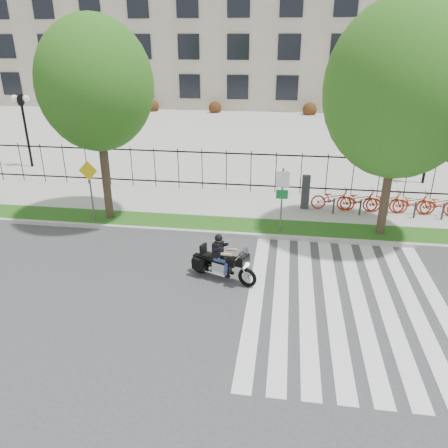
# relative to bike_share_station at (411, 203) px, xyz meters

# --- Properties ---
(ground) EXTENTS (120.00, 120.00, 0.00)m
(ground) POSITION_rel_bike_share_station_xyz_m (-8.21, -7.20, -0.65)
(ground) COLOR #39393B
(ground) RESTS_ON ground
(curb) EXTENTS (60.00, 0.20, 0.15)m
(curb) POSITION_rel_bike_share_station_xyz_m (-8.21, -3.10, -0.57)
(curb) COLOR #B0ADA6
(curb) RESTS_ON ground
(grass_verge) EXTENTS (60.00, 1.50, 0.15)m
(grass_verge) POSITION_rel_bike_share_station_xyz_m (-8.21, -2.25, -0.57)
(grass_verge) COLOR #1C5314
(grass_verge) RESTS_ON ground
(sidewalk) EXTENTS (60.00, 3.50, 0.15)m
(sidewalk) POSITION_rel_bike_share_station_xyz_m (-8.21, 0.25, -0.57)
(sidewalk) COLOR #A7A49C
(sidewalk) RESTS_ON ground
(plaza) EXTENTS (80.00, 34.00, 0.10)m
(plaza) POSITION_rel_bike_share_station_xyz_m (-8.21, 17.80, -0.60)
(plaza) COLOR #A7A49C
(plaza) RESTS_ON ground
(crosswalk_stripes) EXTENTS (5.70, 8.00, 0.01)m
(crosswalk_stripes) POSITION_rel_bike_share_station_xyz_m (-3.38, -7.20, -0.64)
(crosswalk_stripes) COLOR silver
(crosswalk_stripes) RESTS_ON ground
(iron_fence) EXTENTS (30.00, 0.06, 2.00)m
(iron_fence) POSITION_rel_bike_share_station_xyz_m (-8.21, 2.00, 0.50)
(iron_fence) COLOR black
(iron_fence) RESTS_ON sidewalk
(office_building) EXTENTS (60.00, 21.90, 20.15)m
(office_building) POSITION_rel_bike_share_station_xyz_m (-8.21, 37.72, 9.32)
(office_building) COLOR #AAA189
(office_building) RESTS_ON ground
(lamp_post_left) EXTENTS (1.06, 0.70, 4.25)m
(lamp_post_left) POSITION_rel_bike_share_station_xyz_m (-20.21, 4.80, 2.56)
(lamp_post_left) COLOR black
(lamp_post_left) RESTS_ON ground
(lamp_post_right) EXTENTS (1.06, 0.70, 4.25)m
(lamp_post_right) POSITION_rel_bike_share_station_xyz_m (1.79, 4.80, 2.56)
(lamp_post_right) COLOR black
(lamp_post_right) RESTS_ON ground
(street_tree_1) EXTENTS (4.32, 4.32, 7.82)m
(street_tree_1) POSITION_rel_bike_share_station_xyz_m (-12.54, -2.25, 4.83)
(street_tree_1) COLOR #3D2E21
(street_tree_1) RESTS_ON grass_verge
(street_tree_2) EXTENTS (5.29, 5.29, 8.36)m
(street_tree_2) POSITION_rel_bike_share_station_xyz_m (-1.59, -2.25, 4.81)
(street_tree_2) COLOR #3D2E21
(street_tree_2) RESTS_ON grass_verge
(bike_share_station) EXTENTS (8.91, 0.87, 1.50)m
(bike_share_station) POSITION_rel_bike_share_station_xyz_m (0.00, 0.00, 0.00)
(bike_share_station) COLOR #2D2D33
(bike_share_station) RESTS_ON sidewalk
(sign_pole_regulatory) EXTENTS (0.50, 0.09, 2.50)m
(sign_pole_regulatory) POSITION_rel_bike_share_station_xyz_m (-5.42, -2.62, 1.09)
(sign_pole_regulatory) COLOR #59595B
(sign_pole_regulatory) RESTS_ON grass_verge
(sign_pole_warning) EXTENTS (0.78, 0.09, 2.49)m
(sign_pole_warning) POSITION_rel_bike_share_station_xyz_m (-13.07, -2.62, 1.10)
(sign_pole_warning) COLOR #59595B
(sign_pole_warning) RESTS_ON grass_verge
(motorcycle_rider) EXTENTS (2.26, 1.22, 1.84)m
(motorcycle_rider) POSITION_rel_bike_share_station_xyz_m (-7.14, -6.38, -0.03)
(motorcycle_rider) COLOR black
(motorcycle_rider) RESTS_ON ground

